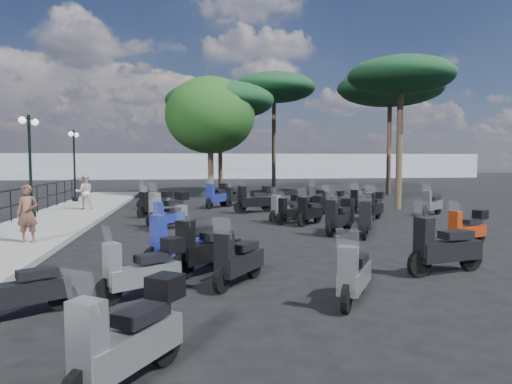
{
  "coord_description": "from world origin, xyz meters",
  "views": [
    {
      "loc": [
        -1.72,
        -13.09,
        2.28
      ],
      "look_at": [
        0.47,
        1.93,
        1.2
      ],
      "focal_mm": 32.0,
      "sensor_mm": 36.0,
      "label": 1
    }
  ],
  "objects": [
    {
      "name": "ground",
      "position": [
        0.0,
        0.0,
        0.0
      ],
      "size": [
        120.0,
        120.0,
        0.0
      ],
      "primitive_type": "plane",
      "color": "black",
      "rests_on": "ground"
    },
    {
      "name": "sidewalk",
      "position": [
        -6.5,
        3.0,
        0.07
      ],
      "size": [
        3.0,
        30.0,
        0.15
      ],
      "primitive_type": "cube",
      "color": "slate",
      "rests_on": "ground"
    },
    {
      "name": "railing",
      "position": [
        -7.8,
        2.8,
        0.9
      ],
      "size": [
        0.04,
        26.04,
        1.1
      ],
      "color": "black",
      "rests_on": "sidewalk"
    },
    {
      "name": "lamp_post_1",
      "position": [
        -7.53,
        4.74,
        2.3
      ],
      "size": [
        0.43,
        1.1,
        3.77
      ],
      "rotation": [
        0.0,
        0.0,
        -0.19
      ],
      "color": "black",
      "rests_on": "sidewalk"
    },
    {
      "name": "lamp_post_2",
      "position": [
        -7.53,
        11.25,
        2.22
      ],
      "size": [
        0.32,
        1.07,
        3.63
      ],
      "rotation": [
        0.0,
        0.0,
        -0.08
      ],
      "color": "black",
      "rests_on": "sidewalk"
    },
    {
      "name": "woman",
      "position": [
        -5.86,
        -0.73,
        0.89
      ],
      "size": [
        0.58,
        0.42,
        1.49
      ],
      "primitive_type": "imported",
      "rotation": [
        0.0,
        0.0,
        -0.13
      ],
      "color": "brown",
      "rests_on": "sidewalk"
    },
    {
      "name": "pedestrian_far",
      "position": [
        -6.22,
        7.32,
        0.89
      ],
      "size": [
        0.86,
        0.76,
        1.49
      ],
      "primitive_type": "imported",
      "rotation": [
        0.0,
        0.0,
        3.46
      ],
      "color": "beige",
      "rests_on": "sidewalk"
    },
    {
      "name": "scooter_0",
      "position": [
        -4.13,
        -6.29,
        0.42
      ],
      "size": [
        1.32,
        0.9,
        1.2
      ],
      "rotation": [
        0.0,
        0.0,
        2.13
      ],
      "color": "black",
      "rests_on": "ground"
    },
    {
      "name": "scooter_1",
      "position": [
        -2.5,
        -5.58,
        0.47
      ],
      "size": [
        1.4,
        0.98,
        1.26
      ],
      "rotation": [
        0.0,
        0.0,
        2.13
      ],
      "color": "black",
      "rests_on": "ground"
    },
    {
      "name": "scooter_2",
      "position": [
        -1.41,
        -4.13,
        0.5
      ],
      "size": [
        1.48,
        1.22,
        1.44
      ],
      "rotation": [
        0.0,
        0.0,
        2.25
      ],
      "color": "black",
      "rests_on": "ground"
    },
    {
      "name": "scooter_3",
      "position": [
        -2.44,
        1.91,
        0.41
      ],
      "size": [
        1.05,
        1.19,
        1.19
      ],
      "rotation": [
        0.0,
        0.0,
        2.43
      ],
      "color": "black",
      "rests_on": "ground"
    },
    {
      "name": "scooter_4",
      "position": [
        -3.11,
        5.43,
        0.49
      ],
      "size": [
        1.32,
        1.21,
        1.3
      ],
      "rotation": [
        0.0,
        0.0,
        2.3
      ],
      "color": "black",
      "rests_on": "ground"
    },
    {
      "name": "scooter_5",
      "position": [
        -3.39,
        8.44,
        0.48
      ],
      "size": [
        1.54,
        1.03,
        1.38
      ],
      "rotation": [
        0.0,
        0.0,
        2.12
      ],
      "color": "black",
      "rests_on": "ground"
    },
    {
      "name": "scooter_6",
      "position": [
        -2.33,
        -8.56,
        0.5
      ],
      "size": [
        1.07,
        1.47,
        1.33
      ],
      "rotation": [
        0.0,
        0.0,
        2.56
      ],
      "color": "black",
      "rests_on": "ground"
    },
    {
      "name": "scooter_7",
      "position": [
        -0.88,
        -5.01,
        0.45
      ],
      "size": [
        1.05,
        1.37,
        1.3
      ],
      "rotation": [
        0.0,
        0.0,
        2.51
      ],
      "color": "black",
      "rests_on": "ground"
    },
    {
      "name": "scooter_8",
      "position": [
        -1.89,
        -3.54,
        0.52
      ],
      "size": [
        1.72,
        1.02,
        1.49
      ],
      "rotation": [
        0.0,
        0.0,
        2.04
      ],
      "color": "black",
      "rests_on": "ground"
    },
    {
      "name": "scooter_9",
      "position": [
        -2.47,
        2.89,
        0.56
      ],
      "size": [
        1.43,
        1.48,
        1.49
      ],
      "rotation": [
        0.0,
        0.0,
        2.38
      ],
      "color": "black",
      "rests_on": "ground"
    },
    {
      "name": "scooter_10",
      "position": [
        1.01,
        6.13,
        0.56
      ],
      "size": [
        1.78,
        0.96,
        1.49
      ],
      "rotation": [
        0.0,
        0.0,
        1.96
      ],
      "color": "black",
      "rests_on": "ground"
    },
    {
      "name": "scooter_11",
      "position": [
        0.44,
        9.33,
        0.42
      ],
      "size": [
        0.99,
        1.27,
        1.21
      ],
      "rotation": [
        0.0,
        0.0,
        2.5
      ],
      "color": "black",
      "rests_on": "ground"
    },
    {
      "name": "scooter_13",
      "position": [
        0.84,
        -6.29,
        0.44
      ],
      "size": [
        0.94,
        1.39,
        1.26
      ],
      "rotation": [
        0.0,
        0.0,
        2.59
      ],
      "color": "black",
      "rests_on": "ground"
    },
    {
      "name": "scooter_14",
      "position": [
        2.83,
        0.29,
        0.52
      ],
      "size": [
        1.31,
        1.4,
        1.39
      ],
      "rotation": [
        0.0,
        0.0,
        2.4
      ],
      "color": "black",
      "rests_on": "ground"
    },
    {
      "name": "scooter_15",
      "position": [
        1.8,
        3.4,
        0.48
      ],
      "size": [
        1.41,
        1.01,
        1.27
      ],
      "rotation": [
        0.0,
        0.0,
        2.15
      ],
      "color": "black",
      "rests_on": "ground"
    },
    {
      "name": "scooter_16",
      "position": [
        2.44,
        2.29,
        0.49
      ],
      "size": [
        1.23,
        1.29,
        1.29
      ],
      "rotation": [
        0.0,
        0.0,
        2.38
      ],
      "color": "black",
      "rests_on": "ground"
    },
    {
      "name": "scooter_17",
      "position": [
        -0.46,
        8.5,
        0.56
      ],
      "size": [
        1.18,
        1.65,
        1.48
      ],
      "rotation": [
        0.0,
        0.0,
        2.57
      ],
      "color": "black",
      "rests_on": "ground"
    },
    {
      "name": "scooter_19",
      "position": [
        3.28,
        -4.78,
        0.51
      ],
      "size": [
        1.83,
        0.74,
        1.48
      ],
      "rotation": [
        0.0,
        0.0,
        1.81
      ],
      "color": "black",
      "rests_on": "ground"
    },
    {
      "name": "scooter_20",
      "position": [
        3.43,
        -0.29,
        0.53
      ],
      "size": [
        0.96,
        1.65,
        1.4
      ],
      "rotation": [
        0.0,
        0.0,
        2.71
      ],
      "color": "black",
      "rests_on": "ground"
    },
    {
      "name": "scooter_21",
      "position": [
        1.89,
        2.67,
        0.41
      ],
      "size": [
        1.41,
        0.76,
        1.19
      ],
      "rotation": [
        0.0,
        0.0,
        1.97
      ],
      "color": "black",
      "rests_on": "ground"
    },
    {
      "name": "scooter_22",
      "position": [
        4.31,
        5.62,
        0.46
      ],
      "size": [
        1.24,
        1.13,
        1.22
      ],
      "rotation": [
        0.0,
        0.0,
        2.3
      ],
      "color": "black",
      "rests_on": "ground"
    },
    {
      "name": "scooter_23",
      "position": [
        4.63,
        9.14,
        0.43
      ],
      "size": [
        1.16,
        1.19,
        1.24
      ],
      "rotation": [
        0.0,
        0.0,
        2.37
      ],
      "color": "black",
      "rests_on": "ground"
    },
    {
      "name": "scooter_26",
      "position": [
        5.54,
        -2.06,
        0.46
      ],
      "size": [
        1.45,
        0.77,
        1.21
      ],
      "rotation": [
        0.0,
        0.0,
        1.95
      ],
      "color": "black",
      "rests_on": "ground"
    },
    {
      "name": "scooter_27",
      "position": [
        5.09,
        3.02,
        0.52
      ],
      "size": [
        1.2,
        1.46,
        1.38
      ],
      "rotation": [
        0.0,
        0.0,
        2.48
      ],
      "color": "black",
      "rests_on": "ground"
    },
    {
      "name": "scooter_28",
      "position": [
        8.04,
        4.16,
        0.46
      ],
      "size": [
        1.37,
        1.11,
        1.32
      ],
      "rotation": [
        0.0,
        0.0,
        2.23
      ],
      "color": "black",
      "rests_on": "ground"
    },
    {
      "name": "scooter_29",
      "position": [
        5.47,
        5.36,
        0.5
      ],
      "size": [
        1.33,
        1.23,
        1.31
      ],
      "rotation": [
        0.0,
        0.0,
        2.31
      ],
      "color": "black",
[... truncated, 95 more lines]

